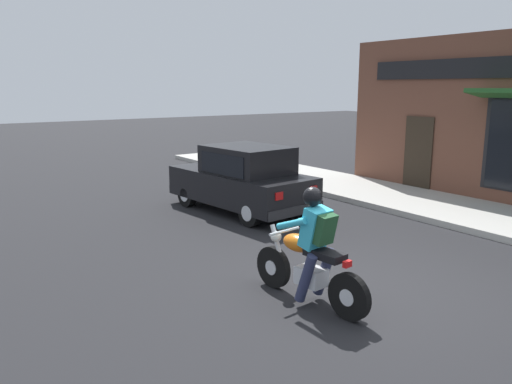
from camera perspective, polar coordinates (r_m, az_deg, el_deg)
ground_plane at (r=7.55m, az=12.34°, el=-10.93°), size 80.00×80.00×0.00m
sidewalk_curb at (r=13.15m, az=17.90°, el=-1.07°), size 2.60×22.00×0.14m
motorcycle_with_rider at (r=6.79m, az=6.22°, el=-7.22°), size 0.61×2.02×1.62m
car_hatchback at (r=11.70m, az=-1.59°, el=1.42°), size 1.99×3.92×1.57m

